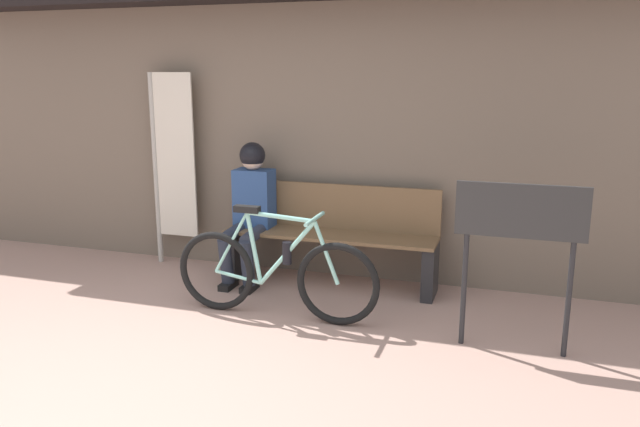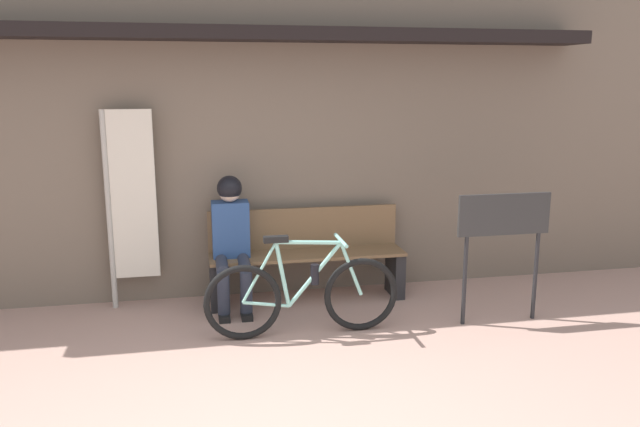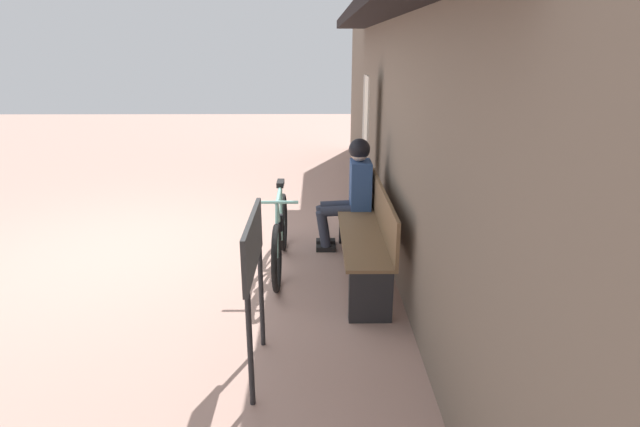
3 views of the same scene
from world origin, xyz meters
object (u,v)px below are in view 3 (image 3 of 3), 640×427
Objects in this scene: person_seated at (352,186)px; signboard at (253,258)px; park_bench_near at (367,235)px; bicycle at (280,236)px; banner_pole at (365,143)px.

signboard is (2.28, -0.80, 0.14)m from person_seated.
person_seated is (-0.72, -0.11, 0.29)m from park_bench_near.
park_bench_near is 1.14× the size of bicycle.
bicycle is at bearing 178.58° from signboard.
signboard is at bearing -30.21° from park_bench_near.
bicycle is at bearing -33.93° from banner_pole.
person_seated is at bearing -171.34° from park_bench_near.
park_bench_near is 1.50× the size of person_seated.
signboard reaches higher than park_bench_near.
banner_pole reaches higher than bicycle.
signboard reaches higher than bicycle.
bicycle is (-0.18, -0.87, -0.08)m from park_bench_near.
bicycle is at bearing -54.68° from person_seated.
person_seated is 1.00m from banner_pole.
park_bench_near is at bearing -4.02° from banner_pole.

